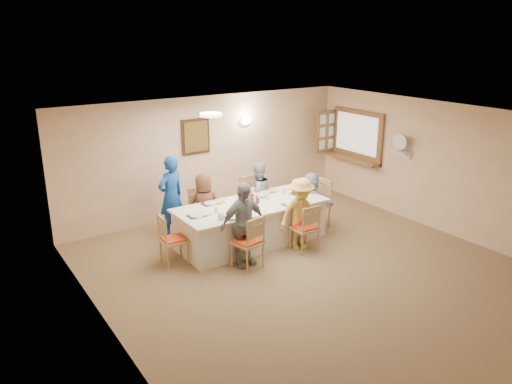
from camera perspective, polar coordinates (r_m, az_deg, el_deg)
ground at (r=8.24m, az=6.66°, el=-9.25°), size 7.00×7.00×0.00m
room_walls at (r=7.67m, az=7.06°, el=0.87°), size 7.00×7.00×7.00m
wall_picture at (r=10.27m, az=-6.91°, el=6.32°), size 0.62×0.05×0.72m
wall_sconce at (r=10.80m, az=-1.16°, el=8.10°), size 0.26×0.09×0.18m
ceiling_light at (r=8.10m, az=-5.17°, el=8.80°), size 0.36×0.36×0.05m
serving_hatch at (r=11.51m, az=11.51°, el=6.33°), size 0.06×1.50×1.15m
hatch_sill at (r=11.54m, az=10.93°, el=3.72°), size 0.30×1.50×0.05m
shutter_door at (r=11.87m, az=8.02°, el=6.87°), size 0.55×0.04×1.00m
fan_shelf at (r=10.58m, az=16.32°, el=4.41°), size 0.22×0.36×0.03m
desk_fan at (r=10.53m, az=16.28°, el=5.18°), size 0.30×0.30×0.28m
dining_table at (r=9.16m, az=-0.54°, el=-3.62°), size 2.78×1.18×0.76m
chair_back_left at (r=9.50m, az=-6.23°, el=-2.41°), size 0.52×0.52×0.92m
chair_back_right at (r=10.06m, az=-0.18°, el=-0.97°), size 0.50×0.50×0.97m
chair_front_left at (r=8.21m, az=-1.00°, el=-5.66°), size 0.52×0.52×0.92m
chair_front_right at (r=8.87m, az=5.55°, el=-4.02°), size 0.43×0.43×0.89m
chair_left_end at (r=8.45m, az=-9.41°, el=-5.33°), size 0.45×0.45×0.89m
chair_right_end at (r=10.00m, az=6.91°, el=-1.26°), size 0.49×0.49×0.96m
diner_back_left at (r=9.34m, az=-5.92°, el=-1.65°), size 0.77×0.64×1.26m
diner_back_right at (r=9.91m, az=0.20°, el=-0.27°), size 0.64×0.51×1.30m
diner_front_left at (r=8.20m, az=-1.46°, el=-3.74°), size 0.84×0.35×1.44m
diner_front_right at (r=8.88m, az=5.11°, el=-2.50°), size 0.96×0.67×1.32m
diner_right_end at (r=9.89m, az=6.35°, el=-0.90°), size 1.11×0.51×1.14m
caregiver at (r=9.51m, az=-9.68°, el=-0.50°), size 0.76×0.66×1.56m
placemat_fl at (r=8.39m, az=-2.41°, el=-2.91°), size 0.35×0.26×0.01m
plate_fl at (r=8.39m, az=-2.42°, el=-2.84°), size 0.26×0.26×0.02m
napkin_fl at (r=8.44m, az=-1.19°, el=-2.72°), size 0.14×0.14×0.01m
placemat_fr at (r=9.03m, az=4.10°, el=-1.39°), size 0.34×0.25×0.01m
plate_fr at (r=9.03m, az=4.10°, el=-1.33°), size 0.25×0.25×0.02m
napkin_fr at (r=9.10m, az=5.19°, el=-1.23°), size 0.14×0.14×0.01m
placemat_bl at (r=9.08m, az=-5.18°, el=-1.32°), size 0.33×0.25×0.01m
plate_bl at (r=9.08m, az=-5.18°, el=-1.26°), size 0.25×0.25×0.02m
napkin_bl at (r=9.12m, az=-4.04°, el=-1.16°), size 0.14×0.14×0.01m
placemat_br at (r=9.67m, az=1.06°, el=-0.02°), size 0.34×0.25×0.01m
plate_br at (r=9.67m, az=1.06°, el=0.03°), size 0.23×0.23×0.01m
napkin_br at (r=9.73m, az=2.10°, el=0.12°), size 0.14×0.14×0.01m
placemat_le at (r=8.51m, az=-6.77°, el=-2.71°), size 0.32×0.24×0.01m
plate_le at (r=8.51m, az=-6.77°, el=-2.65°), size 0.25×0.25×0.02m
napkin_le at (r=8.54m, az=-5.54°, el=-2.54°), size 0.13×0.13×0.01m
placemat_re at (r=9.65m, az=5.02°, el=-0.14°), size 0.36×0.27×0.01m
plate_re at (r=9.65m, az=5.02°, el=-0.08°), size 0.23×0.23×0.01m
napkin_re at (r=9.72m, az=6.04°, el=0.01°), size 0.14×0.14×0.01m
teacup_a at (r=8.31m, az=-4.04°, el=-2.82°), size 0.15×0.15×0.09m
teacup_b at (r=9.66m, az=-0.42°, el=0.21°), size 0.13×0.13×0.09m
bowl_a at (r=8.66m, az=-1.07°, el=-2.05°), size 0.36×0.36×0.05m
bowl_b at (r=9.39m, az=0.56°, el=-0.39°), size 0.37×0.37×0.07m
condiment_ketchup at (r=8.97m, az=-0.63°, el=-0.80°), size 0.09×0.09×0.21m
condiment_brown at (r=9.09m, az=-0.55°, el=-0.54°), size 0.12×0.12×0.21m
condiment_malt at (r=9.04m, az=0.05°, el=-0.85°), size 0.15×0.15×0.15m
drinking_glass at (r=8.97m, az=-1.53°, el=-1.13°), size 0.06×0.06×0.10m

